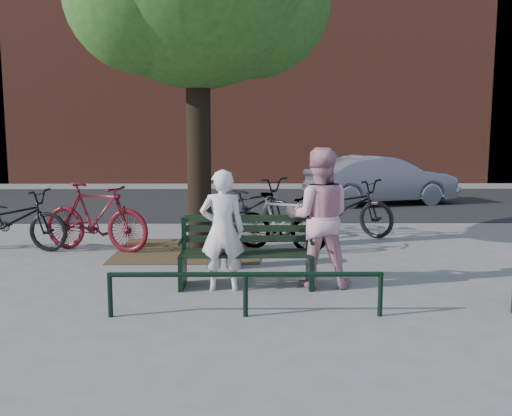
{
  "coord_description": "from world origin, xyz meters",
  "views": [
    {
      "loc": [
        0.06,
        -7.32,
        2.09
      ],
      "look_at": [
        0.14,
        1.0,
        0.91
      ],
      "focal_mm": 40.0,
      "sensor_mm": 36.0,
      "label": 1
    }
  ],
  "objects_px": {
    "person_right": "(319,218)",
    "bicycle_c": "(252,205)",
    "litter_bin": "(230,241)",
    "parked_car": "(381,180)",
    "park_bench": "(246,250)",
    "person_left": "(222,230)"
  },
  "relations": [
    {
      "from": "person_right",
      "to": "bicycle_c",
      "type": "relative_size",
      "value": 0.84
    },
    {
      "from": "litter_bin",
      "to": "parked_car",
      "type": "height_order",
      "value": "parked_car"
    },
    {
      "from": "park_bench",
      "to": "person_right",
      "type": "height_order",
      "value": "person_right"
    },
    {
      "from": "park_bench",
      "to": "litter_bin",
      "type": "relative_size",
      "value": 2.2
    },
    {
      "from": "person_left",
      "to": "person_right",
      "type": "height_order",
      "value": "person_right"
    },
    {
      "from": "person_left",
      "to": "person_right",
      "type": "bearing_deg",
      "value": -173.24
    },
    {
      "from": "litter_bin",
      "to": "person_right",
      "type": "bearing_deg",
      "value": -40.0
    },
    {
      "from": "person_right",
      "to": "litter_bin",
      "type": "relative_size",
      "value": 2.31
    },
    {
      "from": "person_right",
      "to": "bicycle_c",
      "type": "distance_m",
      "value": 3.88
    },
    {
      "from": "person_right",
      "to": "parked_car",
      "type": "distance_m",
      "value": 8.49
    },
    {
      "from": "park_bench",
      "to": "parked_car",
      "type": "xyz_separation_m",
      "value": [
        3.62,
        8.03,
        0.19
      ]
    },
    {
      "from": "park_bench",
      "to": "person_left",
      "type": "height_order",
      "value": "person_left"
    },
    {
      "from": "person_right",
      "to": "person_left",
      "type": "bearing_deg",
      "value": 13.32
    },
    {
      "from": "park_bench",
      "to": "litter_bin",
      "type": "xyz_separation_m",
      "value": [
        -0.25,
        0.98,
        -0.08
      ]
    },
    {
      "from": "person_left",
      "to": "parked_car",
      "type": "height_order",
      "value": "person_left"
    },
    {
      "from": "litter_bin",
      "to": "parked_car",
      "type": "distance_m",
      "value": 8.05
    },
    {
      "from": "litter_bin",
      "to": "parked_car",
      "type": "relative_size",
      "value": 0.2
    },
    {
      "from": "person_right",
      "to": "litter_bin",
      "type": "bearing_deg",
      "value": -35.28
    },
    {
      "from": "litter_bin",
      "to": "parked_car",
      "type": "bearing_deg",
      "value": 61.26
    },
    {
      "from": "person_left",
      "to": "person_right",
      "type": "xyz_separation_m",
      "value": [
        1.25,
        0.19,
        0.13
      ]
    },
    {
      "from": "parked_car",
      "to": "park_bench",
      "type": "bearing_deg",
      "value": 140.79
    },
    {
      "from": "park_bench",
      "to": "bicycle_c",
      "type": "relative_size",
      "value": 0.8
    }
  ]
}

